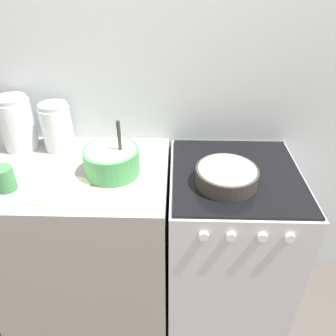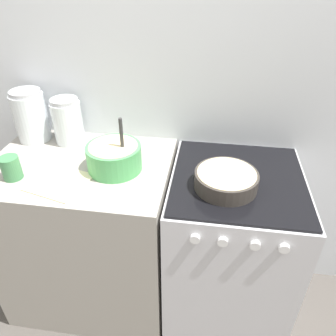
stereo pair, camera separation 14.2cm
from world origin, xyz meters
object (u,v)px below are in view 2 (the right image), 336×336
object	(u,v)px
baking_pan	(226,180)
storage_jar_left	(31,119)
storage_jar_middle	(68,124)
mixing_bowl	(114,156)
stove	(228,250)
tin_can	(11,168)

from	to	relation	value
baking_pan	storage_jar_left	bearing A→B (deg)	163.94
baking_pan	storage_jar_middle	size ratio (longest dim) A/B	1.14
mixing_bowl	storage_jar_middle	xyz separation A→B (m)	(-0.30, 0.22, 0.03)
storage_jar_left	storage_jar_middle	xyz separation A→B (m)	(0.20, 0.00, -0.01)
mixing_bowl	storage_jar_left	bearing A→B (deg)	156.41
stove	storage_jar_left	bearing A→B (deg)	168.87
stove	tin_can	distance (m)	1.12
stove	mixing_bowl	size ratio (longest dim) A/B	3.61
stove	mixing_bowl	world-z (taller)	mixing_bowl
baking_pan	storage_jar_middle	bearing A→B (deg)	160.30
mixing_bowl	baking_pan	world-z (taller)	mixing_bowl
storage_jar_left	storage_jar_middle	distance (m)	0.20
storage_jar_left	stove	bearing A→B (deg)	-11.13
storage_jar_left	tin_can	world-z (taller)	storage_jar_left
storage_jar_left	tin_can	size ratio (longest dim) A/B	2.55
mixing_bowl	stove	bearing A→B (deg)	1.01
stove	storage_jar_middle	xyz separation A→B (m)	(-0.87, 0.21, 0.56)
baking_pan	tin_can	size ratio (longest dim) A/B	2.55
storage_jar_left	mixing_bowl	bearing A→B (deg)	-23.59
mixing_bowl	storage_jar_left	distance (m)	0.55
mixing_bowl	tin_can	bearing A→B (deg)	-161.96
baking_pan	storage_jar_middle	world-z (taller)	storage_jar_middle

